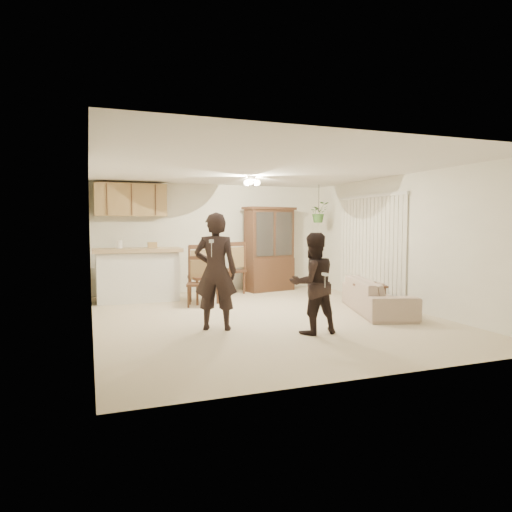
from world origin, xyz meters
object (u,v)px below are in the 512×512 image
object	(u,v)px
child	(313,287)
adult	(216,270)
sofa	(377,292)
chair_hutch_right	(230,279)
chair_hutch_left	(198,292)
chair_bar	(204,287)
side_table	(370,298)
china_hutch	(269,250)

from	to	relation	value
child	adult	bearing A→B (deg)	-31.78
sofa	chair_hutch_right	world-z (taller)	chair_hutch_right
chair_hutch_left	sofa	bearing A→B (deg)	-14.32
chair_bar	adult	bearing A→B (deg)	-105.73
side_table	chair_bar	world-z (taller)	chair_bar
chair_hutch_left	adult	bearing A→B (deg)	-79.12
chair_hutch_right	adult	bearing A→B (deg)	43.46
sofa	side_table	bearing A→B (deg)	115.62
chair_hutch_left	chair_bar	bearing A→B (deg)	75.60
china_hutch	chair_bar	world-z (taller)	china_hutch
adult	side_table	bearing A→B (deg)	-151.52
child	chair_hutch_right	distance (m)	4.00
adult	chair_hutch_right	xyz separation A→B (m)	(1.23, 3.27, -0.57)
chair_hutch_right	chair_hutch_left	bearing A→B (deg)	24.57
adult	child	xyz separation A→B (m)	(1.25, -0.72, -0.22)
adult	chair_hutch_left	xyz separation A→B (m)	(0.19, 2.01, -0.63)
chair_bar	chair_hutch_right	bearing A→B (deg)	41.58
china_hutch	chair_hutch_right	bearing A→B (deg)	178.56
adult	china_hutch	world-z (taller)	china_hutch
child	chair_hutch_left	world-z (taller)	child
adult	child	size ratio (longest dim) A/B	1.33
china_hutch	adult	bearing A→B (deg)	-135.14
adult	side_table	xyz separation A→B (m)	(2.90, 0.28, -0.64)
sofa	chair_hutch_left	xyz separation A→B (m)	(-2.88, 1.71, -0.10)
china_hutch	chair_hutch_left	world-z (taller)	china_hutch
chair_hutch_right	chair_bar	bearing A→B (deg)	22.03
chair_bar	chair_hutch_left	world-z (taller)	chair_bar
chair_hutch_left	chair_hutch_right	bearing A→B (deg)	66.90
sofa	side_table	xyz separation A→B (m)	(-0.17, -0.02, -0.10)
chair_hutch_left	child	bearing A→B (deg)	-52.59
sofa	child	world-z (taller)	child
child	side_table	bearing A→B (deg)	-150.61
side_table	chair_bar	xyz separation A→B (m)	(-2.52, 2.05, 0.06)
sofa	adult	world-z (taller)	adult
sofa	chair_hutch_left	bearing A→B (deg)	77.01
chair_hutch_right	side_table	bearing A→B (deg)	93.32
side_table	sofa	bearing A→B (deg)	7.92
child	chair_hutch_left	size ratio (longest dim) A/B	1.41
china_hutch	side_table	distance (m)	3.32
chair_hutch_left	chair_hutch_right	size ratio (longest dim) A/B	0.81
sofa	chair_hutch_left	distance (m)	3.35
child	chair_hutch_right	bearing A→B (deg)	-91.54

